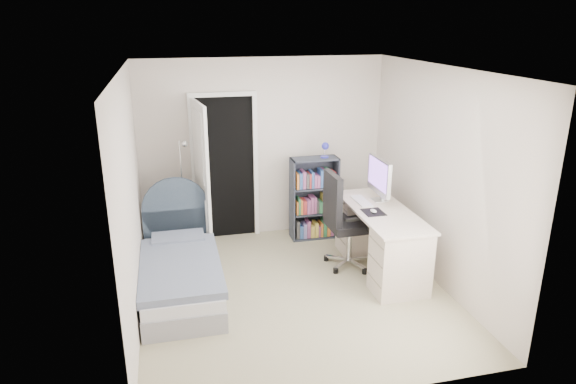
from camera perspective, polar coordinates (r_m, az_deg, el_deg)
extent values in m
cube|color=gray|center=(6.02, 0.74, -11.18)|extent=(3.40, 3.60, 0.05)
cube|color=white|center=(5.24, 0.86, 13.78)|extent=(3.40, 3.60, 0.05)
cube|color=beige|center=(7.21, -2.77, 4.84)|extent=(3.40, 0.05, 2.50)
cube|color=beige|center=(3.89, 7.47, -7.83)|extent=(3.40, 0.05, 2.50)
cube|color=beige|center=(5.36, -17.37, -0.94)|extent=(0.05, 3.60, 2.50)
cube|color=beige|center=(6.14, 16.62, 1.57)|extent=(0.05, 3.60, 2.50)
cube|color=black|center=(7.17, -7.02, 2.57)|extent=(0.80, 0.01, 2.00)
cube|color=white|center=(7.12, -10.44, 2.27)|extent=(0.06, 0.06, 2.00)
cube|color=white|center=(7.20, -3.60, 2.76)|extent=(0.06, 0.06, 2.00)
cube|color=white|center=(6.93, -7.33, 10.72)|extent=(0.92, 0.06, 0.06)
cube|color=white|center=(6.74, -9.53, 1.40)|extent=(0.14, 0.80, 2.00)
cube|color=gray|center=(6.01, -11.72, -10.17)|extent=(0.84, 1.76, 0.23)
cube|color=silver|center=(5.92, -11.83, -8.68)|extent=(0.82, 1.73, 0.14)
cube|color=slate|center=(5.80, -11.87, -8.14)|extent=(0.87, 1.50, 0.09)
cube|color=slate|center=(6.45, -12.11, -5.16)|extent=(0.63, 0.35, 0.11)
cube|color=#33404F|center=(6.73, -12.16, -4.69)|extent=(0.84, 0.05, 0.70)
cylinder|color=#33404F|center=(6.60, -12.36, -1.88)|extent=(0.84, 0.05, 0.84)
cylinder|color=tan|center=(7.07, -14.43, -4.72)|extent=(0.03, 0.03, 0.48)
cylinder|color=tan|center=(7.36, -14.42, -3.75)|extent=(0.03, 0.03, 0.48)
cylinder|color=tan|center=(7.06, -11.83, -4.53)|extent=(0.03, 0.03, 0.48)
cylinder|color=tan|center=(7.36, -11.93, -3.56)|extent=(0.03, 0.03, 0.48)
cube|color=tan|center=(7.13, -13.28, -2.48)|extent=(0.38, 0.38, 0.03)
cube|color=tan|center=(7.24, -13.11, -4.65)|extent=(0.34, 0.34, 0.02)
cube|color=#B24C33|center=(7.12, -13.68, -2.28)|extent=(0.15, 0.21, 0.03)
cube|color=#3F598C|center=(7.11, -13.70, -2.06)|extent=(0.14, 0.20, 0.03)
cube|color=#D8CC7F|center=(7.10, -13.72, -1.83)|extent=(0.13, 0.19, 0.03)
cylinder|color=silver|center=(7.17, -11.20, -6.10)|extent=(0.22, 0.22, 0.02)
cylinder|color=silver|center=(6.90, -11.59, -0.46)|extent=(0.02, 0.02, 1.49)
sphere|color=silver|center=(6.66, -11.41, 5.28)|extent=(0.09, 0.09, 0.09)
cube|color=#333845|center=(7.13, 0.46, -0.90)|extent=(0.02, 0.28, 1.17)
cube|color=#333845|center=(7.30, 5.29, -0.51)|extent=(0.02, 0.28, 1.17)
cube|color=#333845|center=(7.04, 2.98, 3.71)|extent=(0.65, 0.28, 0.02)
cube|color=#333845|center=(7.42, 2.83, -4.89)|extent=(0.65, 0.28, 0.02)
cube|color=#333845|center=(7.33, 2.61, -0.36)|extent=(0.65, 0.01, 1.17)
cube|color=#333845|center=(7.28, 2.88, -2.26)|extent=(0.61, 0.26, 0.02)
cube|color=#333845|center=(7.15, 2.92, 0.53)|extent=(0.61, 0.26, 0.02)
cylinder|color=#292AB5|center=(7.07, 4.07, 3.93)|extent=(0.11, 0.11, 0.02)
cylinder|color=silver|center=(7.05, 4.09, 4.51)|extent=(0.01, 0.01, 0.15)
sphere|color=#292AB5|center=(7.01, 4.17, 5.12)|extent=(0.10, 0.10, 0.10)
cube|color=#3F3F3F|center=(7.28, 0.97, -4.08)|extent=(0.05, 0.20, 0.26)
cube|color=#335999|center=(7.31, 1.37, -4.34)|extent=(0.05, 0.20, 0.17)
cube|color=#7F72B2|center=(7.31, 1.77, -4.18)|extent=(0.05, 0.20, 0.21)
cube|color=#994C7F|center=(7.32, 2.17, -4.00)|extent=(0.05, 0.20, 0.25)
cube|color=#D8BF4C|center=(7.35, 2.60, -4.24)|extent=(0.05, 0.20, 0.17)
cube|color=#D8BF4C|center=(7.36, 3.03, -4.06)|extent=(0.05, 0.20, 0.21)
cube|color=#994C7F|center=(7.38, 3.35, -4.21)|extent=(0.03, 0.20, 0.16)
cube|color=orange|center=(7.38, 3.61, -4.04)|extent=(0.03, 0.20, 0.20)
cube|color=#337F4C|center=(7.38, 3.96, -3.88)|extent=(0.05, 0.20, 0.23)
cube|color=orange|center=(7.42, 4.35, -4.13)|extent=(0.05, 0.20, 0.15)
cube|color=#994C7F|center=(7.42, 4.74, -3.86)|extent=(0.05, 0.20, 0.22)
cube|color=orange|center=(7.16, 0.90, -1.67)|extent=(0.02, 0.20, 0.18)
cube|color=#337F4C|center=(7.15, 1.14, -1.48)|extent=(0.03, 0.20, 0.23)
cube|color=orange|center=(7.17, 1.38, -1.56)|extent=(0.02, 0.20, 0.20)
cube|color=#B23333|center=(7.18, 1.72, -1.56)|extent=(0.05, 0.20, 0.19)
cube|color=#994C7F|center=(7.19, 2.16, -1.50)|extent=(0.05, 0.20, 0.20)
cube|color=#994C7F|center=(7.20, 2.56, -1.35)|extent=(0.04, 0.20, 0.23)
cube|color=#994C7F|center=(7.21, 2.89, -1.33)|extent=(0.03, 0.20, 0.23)
cube|color=#3F3F3F|center=(7.23, 3.16, -1.48)|extent=(0.03, 0.20, 0.18)
cube|color=#337F4C|center=(7.25, 3.51, -1.55)|extent=(0.05, 0.20, 0.16)
cube|color=#D8BF4C|center=(7.24, 3.86, -1.15)|extent=(0.02, 0.20, 0.25)
cube|color=#994C7F|center=(7.26, 4.10, -1.38)|extent=(0.03, 0.20, 0.19)
cube|color=#335999|center=(7.28, 4.40, -1.49)|extent=(0.04, 0.20, 0.15)
cube|color=#337F4C|center=(7.29, 4.74, -1.45)|extent=(0.04, 0.20, 0.15)
cube|color=#994C7F|center=(7.30, 5.04, -1.38)|extent=(0.03, 0.20, 0.17)
cube|color=orange|center=(7.03, 0.94, 1.31)|extent=(0.03, 0.20, 0.21)
cube|color=#335999|center=(7.04, 1.28, 1.35)|extent=(0.04, 0.20, 0.22)
cube|color=#994C7F|center=(7.05, 1.66, 1.46)|extent=(0.04, 0.20, 0.24)
cube|color=#3F3F3F|center=(7.07, 2.03, 1.34)|extent=(0.04, 0.20, 0.20)
cube|color=#B23333|center=(7.08, 2.33, 1.36)|extent=(0.02, 0.20, 0.20)
cube|color=#335999|center=(7.08, 2.61, 1.47)|extent=(0.03, 0.20, 0.23)
cube|color=#994C7F|center=(7.10, 2.93, 1.33)|extent=(0.04, 0.20, 0.18)
cube|color=#994C7F|center=(7.11, 3.26, 1.30)|extent=(0.04, 0.20, 0.17)
cube|color=#335999|center=(7.12, 3.63, 1.61)|extent=(0.04, 0.20, 0.24)
cube|color=#994C7F|center=(7.13, 3.98, 1.62)|extent=(0.04, 0.20, 0.24)
cube|color=#337F4C|center=(7.14, 4.35, 1.67)|extent=(0.05, 0.20, 0.25)
cube|color=#7F72B2|center=(7.16, 4.71, 1.49)|extent=(0.04, 0.20, 0.19)
cube|color=#B23333|center=(7.17, 5.01, 1.58)|extent=(0.03, 0.20, 0.21)
cube|color=beige|center=(6.27, 10.37, -2.09)|extent=(0.66, 1.64, 0.03)
cube|color=beige|center=(5.94, 12.37, -7.61)|extent=(0.60, 0.44, 0.77)
cube|color=beige|center=(6.91, 8.28, -3.54)|extent=(0.60, 0.44, 0.77)
cube|color=silver|center=(6.58, 10.13, -0.86)|extent=(0.17, 0.17, 0.01)
cube|color=silver|center=(6.56, 10.46, 0.20)|extent=(0.03, 0.07, 0.24)
cube|color=silver|center=(6.48, 10.11, 1.82)|extent=(0.05, 0.61, 0.44)
cube|color=#9D5EE6|center=(6.46, 9.90, 1.99)|extent=(0.00, 0.55, 0.35)
cube|color=white|center=(6.49, 8.18, -1.01)|extent=(0.14, 0.44, 0.02)
cube|color=black|center=(6.16, 9.46, -2.23)|extent=(0.24, 0.28, 0.00)
ellipsoid|color=white|center=(6.16, 9.47, -2.09)|extent=(0.07, 0.11, 0.03)
cube|color=silver|center=(6.68, 8.00, -7.29)|extent=(0.31, 0.05, 0.03)
cylinder|color=black|center=(6.75, 9.18, -7.38)|extent=(0.06, 0.06, 0.07)
cube|color=silver|center=(6.76, 6.71, -6.90)|extent=(0.13, 0.31, 0.03)
cylinder|color=black|center=(6.91, 6.62, -6.61)|extent=(0.06, 0.06, 0.07)
cube|color=silver|center=(6.66, 5.53, -7.28)|extent=(0.28, 0.21, 0.03)
cylinder|color=black|center=(6.71, 4.27, -7.35)|extent=(0.06, 0.06, 0.07)
cube|color=silver|center=(6.51, 6.08, -7.93)|extent=(0.27, 0.23, 0.03)
cylinder|color=black|center=(6.41, 5.32, -8.68)|extent=(0.06, 0.06, 0.07)
cube|color=silver|center=(6.53, 7.65, -7.94)|extent=(0.15, 0.31, 0.03)
cylinder|color=black|center=(6.44, 8.51, -8.69)|extent=(0.06, 0.06, 0.07)
cylinder|color=silver|center=(6.53, 6.87, -5.62)|extent=(0.06, 0.06, 0.47)
cube|color=black|center=(6.43, 6.96, -3.53)|extent=(0.55, 0.55, 0.10)
cube|color=black|center=(6.22, 4.98, -0.71)|extent=(0.09, 0.49, 0.61)
cube|color=black|center=(6.10, 7.84, -2.98)|extent=(0.34, 0.06, 0.03)
cube|color=black|center=(6.61, 5.90, -1.20)|extent=(0.34, 0.06, 0.03)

